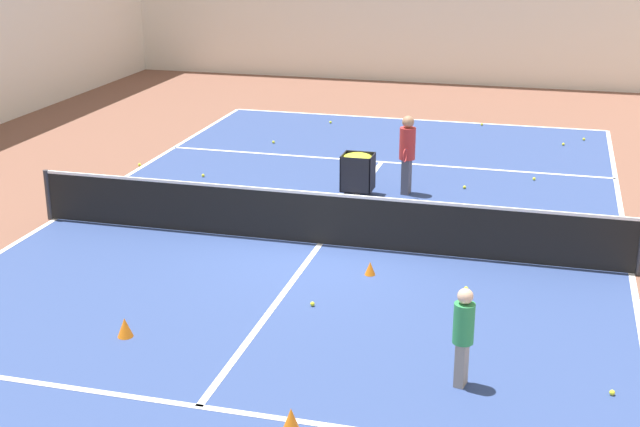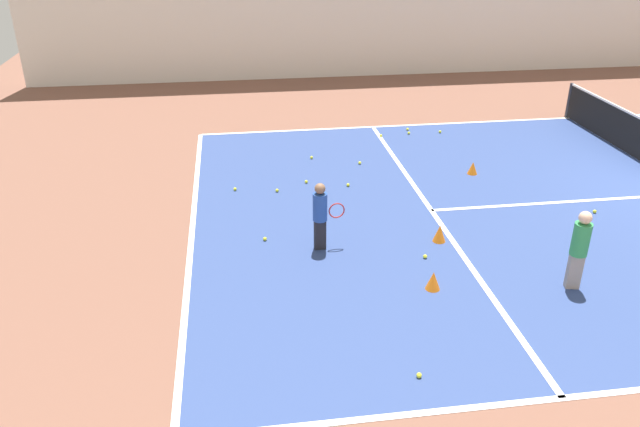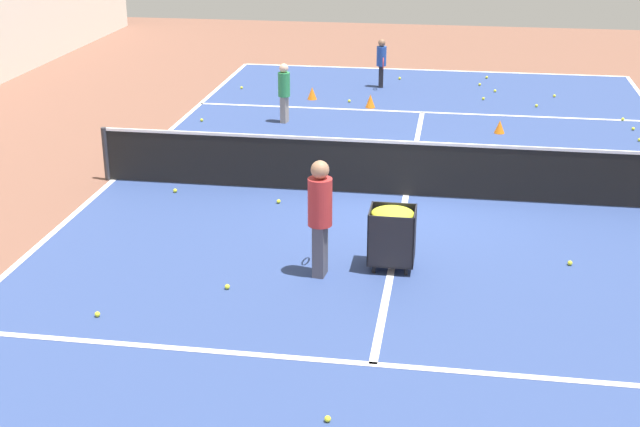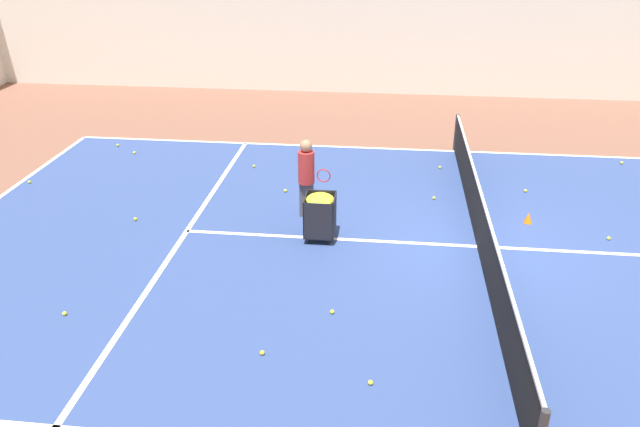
{
  "view_description": "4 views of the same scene",
  "coord_description": "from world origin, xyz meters",
  "px_view_note": "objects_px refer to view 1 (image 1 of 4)",
  "views": [
    {
      "loc": [
        3.78,
        -14.16,
        5.6
      ],
      "look_at": [
        0.0,
        0.0,
        0.58
      ],
      "focal_mm": 50.0,
      "sensor_mm": 36.0,
      "label": 1
    },
    {
      "loc": [
        10.49,
        -9.29,
        5.27
      ],
      "look_at": [
        1.17,
        -7.95,
        0.67
      ],
      "focal_mm": 35.0,
      "sensor_mm": 36.0,
      "label": 2
    },
    {
      "loc": [
        -0.77,
        14.29,
        5.22
      ],
      "look_at": [
        0.96,
        3.35,
        0.9
      ],
      "focal_mm": 50.0,
      "sensor_mm": 36.0,
      "label": 3
    },
    {
      "loc": [
        -10.49,
        1.78,
        5.6
      ],
      "look_at": [
        0.01,
        2.97,
        0.52
      ],
      "focal_mm": 35.0,
      "sensor_mm": 36.0,
      "label": 4
    }
  ],
  "objects_px": {
    "training_cone_0": "(370,268)",
    "ball_cart": "(358,166)",
    "child_midcourt": "(463,331)",
    "training_cone_1": "(291,420)",
    "tennis_net": "(320,218)",
    "coach_at_net": "(407,150)"
  },
  "relations": [
    {
      "from": "tennis_net",
      "to": "ball_cart",
      "type": "distance_m",
      "value": 2.97
    },
    {
      "from": "child_midcourt",
      "to": "training_cone_1",
      "type": "xyz_separation_m",
      "value": [
        -1.72,
        -1.57,
        -0.59
      ]
    },
    {
      "from": "child_midcourt",
      "to": "ball_cart",
      "type": "distance_m",
      "value": 7.81
    },
    {
      "from": "tennis_net",
      "to": "coach_at_net",
      "type": "height_order",
      "value": "coach_at_net"
    },
    {
      "from": "coach_at_net",
      "to": "child_midcourt",
      "type": "height_order",
      "value": "coach_at_net"
    },
    {
      "from": "coach_at_net",
      "to": "training_cone_1",
      "type": "bearing_deg",
      "value": 7.75
    },
    {
      "from": "training_cone_0",
      "to": "ball_cart",
      "type": "bearing_deg",
      "value": 105.38
    },
    {
      "from": "ball_cart",
      "to": "training_cone_0",
      "type": "xyz_separation_m",
      "value": [
        1.12,
        -4.08,
        -0.52
      ]
    },
    {
      "from": "training_cone_1",
      "to": "ball_cart",
      "type": "bearing_deg",
      "value": 97.82
    },
    {
      "from": "child_midcourt",
      "to": "ball_cart",
      "type": "bearing_deg",
      "value": 32.76
    },
    {
      "from": "child_midcourt",
      "to": "training_cone_0",
      "type": "distance_m",
      "value": 3.69
    },
    {
      "from": "training_cone_0",
      "to": "training_cone_1",
      "type": "height_order",
      "value": "training_cone_1"
    },
    {
      "from": "training_cone_0",
      "to": "training_cone_1",
      "type": "bearing_deg",
      "value": -88.95
    },
    {
      "from": "coach_at_net",
      "to": "child_midcourt",
      "type": "xyz_separation_m",
      "value": [
        1.99,
        -7.61,
        -0.2
      ]
    },
    {
      "from": "child_midcourt",
      "to": "tennis_net",
      "type": "bearing_deg",
      "value": 45.29
    },
    {
      "from": "tennis_net",
      "to": "training_cone_0",
      "type": "distance_m",
      "value": 1.64
    },
    {
      "from": "ball_cart",
      "to": "training_cone_1",
      "type": "distance_m",
      "value": 8.9
    },
    {
      "from": "coach_at_net",
      "to": "ball_cart",
      "type": "height_order",
      "value": "coach_at_net"
    },
    {
      "from": "ball_cart",
      "to": "tennis_net",
      "type": "bearing_deg",
      "value": -90.22
    },
    {
      "from": "ball_cart",
      "to": "coach_at_net",
      "type": "bearing_deg",
      "value": 21.77
    },
    {
      "from": "coach_at_net",
      "to": "training_cone_1",
      "type": "distance_m",
      "value": 9.22
    },
    {
      "from": "training_cone_0",
      "to": "training_cone_1",
      "type": "relative_size",
      "value": 0.71
    }
  ]
}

